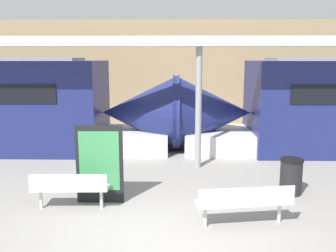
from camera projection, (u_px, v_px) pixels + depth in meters
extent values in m
plane|color=gray|center=(155.00, 243.00, 6.56)|extent=(60.00, 60.00, 0.00)
cube|color=#9E8460|center=(168.00, 72.00, 18.32)|extent=(56.00, 0.20, 5.00)
cone|color=navy|center=(212.00, 113.00, 13.01)|extent=(2.69, 2.63, 2.63)
cube|color=silver|center=(218.00, 140.00, 13.17)|extent=(2.42, 2.46, 0.70)
cone|color=navy|center=(141.00, 112.00, 13.05)|extent=(2.69, 2.63, 2.63)
cube|color=silver|center=(134.00, 139.00, 13.23)|extent=(2.42, 2.46, 0.70)
cube|color=silver|center=(243.00, 202.00, 7.22)|extent=(1.91, 0.72, 0.04)
cube|color=silver|center=(247.00, 196.00, 6.99)|extent=(1.85, 0.32, 0.34)
cylinder|color=silver|center=(205.00, 216.00, 7.16)|extent=(0.07, 0.07, 0.43)
cylinder|color=silver|center=(279.00, 212.00, 7.36)|extent=(0.07, 0.07, 0.43)
cube|color=silver|center=(71.00, 188.00, 8.01)|extent=(1.63, 0.48, 0.04)
cube|color=silver|center=(68.00, 182.00, 7.77)|extent=(1.62, 0.08, 0.34)
cylinder|color=silver|center=(41.00, 198.00, 8.04)|extent=(0.07, 0.07, 0.43)
cylinder|color=silver|center=(101.00, 198.00, 8.05)|extent=(0.07, 0.07, 0.43)
cylinder|color=black|center=(291.00, 178.00, 8.86)|extent=(0.51, 0.51, 0.80)
cylinder|color=black|center=(292.00, 160.00, 8.79)|extent=(0.54, 0.54, 0.06)
cube|color=black|center=(100.00, 164.00, 8.25)|extent=(1.04, 0.06, 1.75)
cube|color=#38844C|center=(99.00, 161.00, 8.20)|extent=(0.89, 0.01, 1.33)
cylinder|color=gray|center=(198.00, 108.00, 10.80)|extent=(0.18, 0.18, 3.51)
cube|color=#B7B7BC|center=(199.00, 41.00, 10.46)|extent=(28.00, 0.60, 0.28)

